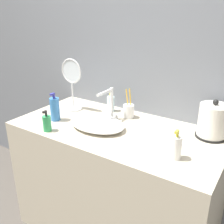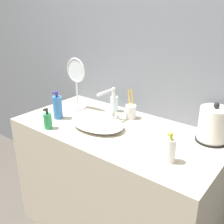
% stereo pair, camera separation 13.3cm
% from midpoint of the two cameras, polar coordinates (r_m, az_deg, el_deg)
% --- Properties ---
extents(wall_back, '(6.00, 0.04, 2.60)m').
position_cam_midpoint_polar(wall_back, '(1.75, 10.23, 14.84)').
color(wall_back, slate).
rests_on(wall_back, ground_plane).
extents(vanity_counter, '(1.29, 0.64, 0.81)m').
position_cam_midpoint_polar(vanity_counter, '(1.82, 2.96, -15.28)').
color(vanity_counter, '#B7AD99').
rests_on(vanity_counter, ground_plane).
extents(sink_basin, '(0.36, 0.25, 0.05)m').
position_cam_midpoint_polar(sink_basin, '(1.61, -0.88, -2.44)').
color(sink_basin, white).
rests_on(sink_basin, vanity_counter).
extents(faucet, '(0.06, 0.17, 0.21)m').
position_cam_midpoint_polar(faucet, '(1.68, 2.26, 2.07)').
color(faucet, silver).
rests_on(faucet, vanity_counter).
extents(electric_kettle, '(0.17, 0.17, 0.23)m').
position_cam_midpoint_polar(electric_kettle, '(1.55, 23.53, -2.83)').
color(electric_kettle, black).
rests_on(electric_kettle, vanity_counter).
extents(toothbrush_cup, '(0.07, 0.07, 0.21)m').
position_cam_midpoint_polar(toothbrush_cup, '(1.74, 6.29, 0.10)').
color(toothbrush_cup, silver).
rests_on(toothbrush_cup, vanity_counter).
extents(lotion_bottle, '(0.05, 0.05, 0.16)m').
position_cam_midpoint_polar(lotion_bottle, '(1.29, 15.43, -8.05)').
color(lotion_bottle, white).
rests_on(lotion_bottle, vanity_counter).
extents(shampoo_bottle, '(0.06, 0.06, 0.19)m').
position_cam_midpoint_polar(shampoo_bottle, '(1.75, -9.65, 1.01)').
color(shampoo_bottle, '#3370B7').
rests_on(shampoo_bottle, vanity_counter).
extents(mouthwash_bottle, '(0.05, 0.05, 0.15)m').
position_cam_midpoint_polar(mouthwash_bottle, '(1.85, 2.54, 1.87)').
color(mouthwash_bottle, silver).
rests_on(mouthwash_bottle, vanity_counter).
extents(hand_cream_bottle, '(0.05, 0.05, 0.13)m').
position_cam_midpoint_polar(hand_cream_bottle, '(1.62, -11.55, -1.92)').
color(hand_cream_bottle, '#2D9956').
rests_on(hand_cream_bottle, vanity_counter).
extents(vanity_mirror, '(0.17, 0.12, 0.37)m').
position_cam_midpoint_polar(vanity_mirror, '(1.87, -5.74, 6.83)').
color(vanity_mirror, silver).
rests_on(vanity_mirror, vanity_counter).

